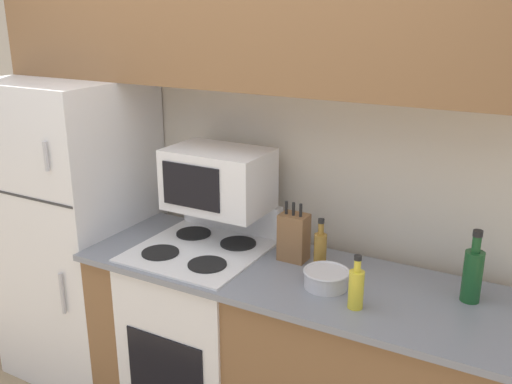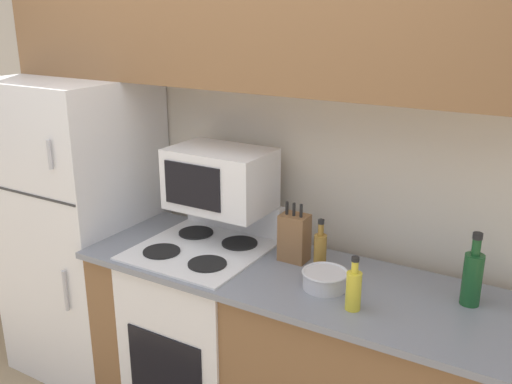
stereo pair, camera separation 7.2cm
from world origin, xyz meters
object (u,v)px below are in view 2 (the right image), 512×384
stove (204,330)px  microwave (220,179)px  bottle_vinegar (320,251)px  bottle_cooking_spray (354,289)px  bowl (325,279)px  knife_block (294,237)px  refrigerator (83,228)px  bottle_wine_green (472,277)px

stove → microwave: size_ratio=2.24×
bottle_vinegar → bottle_cooking_spray: 0.35m
microwave → bowl: microwave is taller
knife_block → bottle_cooking_spray: bearing=-35.3°
stove → knife_block: size_ratio=3.90×
refrigerator → microwave: refrigerator is taller
refrigerator → bottle_cooking_spray: 1.72m
refrigerator → bowl: (1.53, -0.10, 0.12)m
bottle_vinegar → bottle_wine_green: bottle_wine_green is taller
microwave → bottle_vinegar: (0.56, -0.05, -0.23)m
bottle_cooking_spray → knife_block: bearing=144.7°
knife_block → bottle_cooking_spray: size_ratio=1.27×
microwave → bottle_vinegar: size_ratio=2.03×
microwave → bottle_vinegar: microwave is taller
stove → bottle_vinegar: bearing=8.4°
bowl → bottle_vinegar: size_ratio=0.81×
knife_block → microwave: bearing=178.0°
microwave → bowl: 0.73m
bowl → refrigerator: bearing=176.2°
stove → bowl: size_ratio=5.62×
microwave → knife_block: (0.41, -0.01, -0.21)m
bottle_cooking_spray → refrigerator: bearing=173.1°
bottle_vinegar → bowl: bearing=-57.7°
bottle_cooking_spray → microwave: bearing=159.9°
knife_block → bottle_wine_green: size_ratio=0.93×
refrigerator → stove: (0.86, -0.05, -0.36)m
bottle_wine_green → bottle_cooking_spray: bearing=-144.2°
knife_block → bottle_cooking_spray: 0.49m
knife_block → bowl: knife_block is taller
bottle_vinegar → bottle_wine_green: (0.63, 0.03, 0.02)m
stove → bottle_cooking_spray: (0.83, -0.16, 0.53)m
bowl → bottle_cooking_spray: bottle_cooking_spray is taller
microwave → bottle_wine_green: bearing=-1.2°
bowl → bottle_vinegar: bearing=122.3°
stove → microwave: bearing=81.7°
stove → refrigerator: bearing=176.9°
refrigerator → bottle_vinegar: (1.44, 0.04, 0.18)m
bowl → bottle_wine_green: (0.54, 0.17, 0.08)m
microwave → bottle_wine_green: size_ratio=1.62×
refrigerator → stove: bearing=-3.1°
refrigerator → bottle_wine_green: bearing=1.9°
knife_block → bowl: 0.30m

